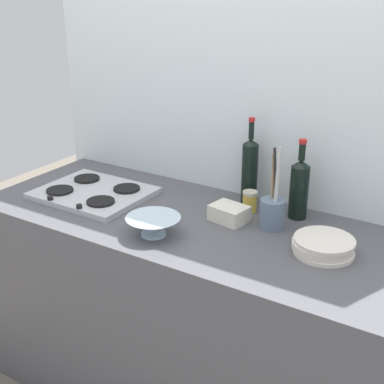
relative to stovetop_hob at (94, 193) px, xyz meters
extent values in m
cube|color=#4C4C51|center=(0.50, 0.01, -0.46)|extent=(1.80, 0.70, 0.90)
cube|color=silver|center=(0.50, 0.39, 0.26)|extent=(1.90, 0.06, 2.34)
cube|color=#B2B2B7|center=(0.00, 0.00, 0.00)|extent=(0.47, 0.38, 0.02)
cylinder|color=black|center=(-0.12, -0.08, 0.02)|extent=(0.12, 0.12, 0.01)
cylinder|color=black|center=(0.12, -0.08, 0.02)|extent=(0.12, 0.12, 0.01)
cylinder|color=black|center=(-0.12, 0.09, 0.02)|extent=(0.12, 0.12, 0.01)
cylinder|color=black|center=(0.12, 0.09, 0.02)|extent=(0.12, 0.12, 0.01)
cylinder|color=black|center=(-0.08, -0.17, 0.02)|extent=(0.02, 0.02, 0.02)
cylinder|color=black|center=(0.08, -0.17, 0.02)|extent=(0.02, 0.02, 0.02)
cylinder|color=silver|center=(1.03, 0.03, -0.01)|extent=(0.21, 0.21, 0.01)
cylinder|color=silver|center=(1.02, 0.03, 0.01)|extent=(0.21, 0.21, 0.01)
cylinder|color=silver|center=(1.02, 0.03, 0.02)|extent=(0.21, 0.21, 0.01)
cylinder|color=silver|center=(1.03, 0.03, 0.04)|extent=(0.21, 0.21, 0.01)
cylinder|color=black|center=(0.61, 0.29, 0.11)|extent=(0.07, 0.07, 0.26)
cone|color=black|center=(0.61, 0.29, 0.25)|extent=(0.07, 0.07, 0.02)
cylinder|color=black|center=(0.61, 0.29, 0.30)|extent=(0.02, 0.02, 0.07)
cylinder|color=#B21E1E|center=(0.61, 0.29, 0.35)|extent=(0.03, 0.03, 0.02)
cylinder|color=black|center=(0.84, 0.26, 0.09)|extent=(0.07, 0.07, 0.21)
cone|color=black|center=(0.84, 0.26, 0.21)|extent=(0.07, 0.07, 0.03)
cylinder|color=black|center=(0.84, 0.26, 0.26)|extent=(0.03, 0.03, 0.07)
cylinder|color=#B21E1E|center=(0.84, 0.26, 0.30)|extent=(0.03, 0.03, 0.02)
cylinder|color=silver|center=(0.45, -0.17, -0.01)|extent=(0.09, 0.09, 0.01)
cone|color=silver|center=(0.45, -0.17, 0.03)|extent=(0.20, 0.20, 0.06)
cube|color=silver|center=(0.63, 0.09, 0.02)|extent=(0.15, 0.13, 0.06)
cylinder|color=slate|center=(0.79, 0.12, 0.04)|extent=(0.10, 0.10, 0.11)
cylinder|color=#B7B7B2|center=(0.80, 0.12, 0.17)|extent=(0.01, 0.03, 0.28)
cylinder|color=#262626|center=(0.79, 0.13, 0.17)|extent=(0.02, 0.03, 0.27)
cylinder|color=#997247|center=(0.78, 0.14, 0.15)|extent=(0.03, 0.04, 0.23)
cylinder|color=gold|center=(0.65, 0.21, 0.02)|extent=(0.06, 0.06, 0.08)
cylinder|color=beige|center=(0.65, 0.21, 0.07)|extent=(0.06, 0.06, 0.01)
camera|label=1|loc=(1.51, -1.59, 0.87)|focal=49.71mm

